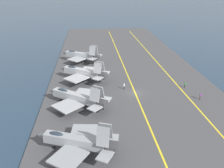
{
  "coord_description": "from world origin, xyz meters",
  "views": [
    {
      "loc": [
        -56.55,
        11.71,
        28.22
      ],
      "look_at": [
        0.83,
        6.18,
        2.9
      ],
      "focal_mm": 38.0,
      "sensor_mm": 36.0,
      "label": 1
    }
  ],
  "objects_px": {
    "parked_jet_nearest": "(77,141)",
    "parked_jet_fourth": "(81,55)",
    "parked_jet_second": "(77,97)",
    "crew_green_vest": "(185,84)",
    "crew_white_vest": "(124,86)",
    "parked_jet_third": "(83,72)",
    "crew_purple_vest": "(200,96)"
  },
  "relations": [
    {
      "from": "parked_jet_nearest",
      "to": "parked_jet_third",
      "type": "bearing_deg",
      "value": -1.03
    },
    {
      "from": "parked_jet_nearest",
      "to": "crew_white_vest",
      "type": "relative_size",
      "value": 8.52
    },
    {
      "from": "parked_jet_nearest",
      "to": "parked_jet_fourth",
      "type": "relative_size",
      "value": 0.99
    },
    {
      "from": "parked_jet_fourth",
      "to": "parked_jet_nearest",
      "type": "bearing_deg",
      "value": -179.47
    },
    {
      "from": "parked_jet_third",
      "to": "crew_purple_vest",
      "type": "xyz_separation_m",
      "value": [
        -15.36,
        -29.68,
        -1.68
      ]
    },
    {
      "from": "parked_jet_third",
      "to": "crew_green_vest",
      "type": "xyz_separation_m",
      "value": [
        -7.94,
        -28.57,
        -1.74
      ]
    },
    {
      "from": "parked_jet_nearest",
      "to": "crew_white_vest",
      "type": "distance_m",
      "value": 28.2
    },
    {
      "from": "parked_jet_nearest",
      "to": "crew_purple_vest",
      "type": "relative_size",
      "value": 8.4
    },
    {
      "from": "parked_jet_second",
      "to": "parked_jet_fourth",
      "type": "xyz_separation_m",
      "value": [
        33.55,
        -0.21,
        0.32
      ]
    },
    {
      "from": "parked_jet_second",
      "to": "crew_green_vest",
      "type": "bearing_deg",
      "value": -75.08
    },
    {
      "from": "parked_jet_second",
      "to": "crew_green_vest",
      "type": "xyz_separation_m",
      "value": [
        7.95,
        -29.84,
        -1.42
      ]
    },
    {
      "from": "parked_jet_fourth",
      "to": "crew_green_vest",
      "type": "height_order",
      "value": "parked_jet_fourth"
    },
    {
      "from": "parked_jet_fourth",
      "to": "crew_purple_vest",
      "type": "relative_size",
      "value": 8.51
    },
    {
      "from": "parked_jet_nearest",
      "to": "parked_jet_second",
      "type": "height_order",
      "value": "parked_jet_nearest"
    },
    {
      "from": "parked_jet_second",
      "to": "parked_jet_third",
      "type": "distance_m",
      "value": 15.94
    },
    {
      "from": "parked_jet_nearest",
      "to": "parked_jet_third",
      "type": "xyz_separation_m",
      "value": [
        32.99,
        -0.59,
        0.18
      ]
    },
    {
      "from": "parked_jet_second",
      "to": "crew_purple_vest",
      "type": "distance_m",
      "value": 30.98
    },
    {
      "from": "parked_jet_third",
      "to": "parked_jet_second",
      "type": "bearing_deg",
      "value": 175.43
    },
    {
      "from": "parked_jet_nearest",
      "to": "parked_jet_second",
      "type": "bearing_deg",
      "value": 2.26
    },
    {
      "from": "crew_green_vest",
      "to": "crew_white_vest",
      "type": "bearing_deg",
      "value": 88.51
    },
    {
      "from": "parked_jet_nearest",
      "to": "parked_jet_fourth",
      "type": "xyz_separation_m",
      "value": [
        50.66,
        0.46,
        0.18
      ]
    },
    {
      "from": "parked_jet_fourth",
      "to": "crew_white_vest",
      "type": "distance_m",
      "value": 28.09
    },
    {
      "from": "parked_jet_second",
      "to": "crew_white_vest",
      "type": "height_order",
      "value": "parked_jet_second"
    },
    {
      "from": "crew_white_vest",
      "to": "crew_purple_vest",
      "type": "distance_m",
      "value": 19.96
    },
    {
      "from": "crew_white_vest",
      "to": "crew_green_vest",
      "type": "bearing_deg",
      "value": -91.49
    },
    {
      "from": "parked_jet_nearest",
      "to": "parked_jet_third",
      "type": "distance_m",
      "value": 33.0
    },
    {
      "from": "crew_green_vest",
      "to": "crew_purple_vest",
      "type": "bearing_deg",
      "value": -171.54
    },
    {
      "from": "parked_jet_second",
      "to": "parked_jet_third",
      "type": "relative_size",
      "value": 1.02
    },
    {
      "from": "parked_jet_nearest",
      "to": "parked_jet_second",
      "type": "xyz_separation_m",
      "value": [
        17.11,
        0.67,
        -0.14
      ]
    },
    {
      "from": "crew_green_vest",
      "to": "parked_jet_fourth",
      "type": "bearing_deg",
      "value": 49.18
    },
    {
      "from": "parked_jet_nearest",
      "to": "parked_jet_fourth",
      "type": "height_order",
      "value": "parked_jet_fourth"
    },
    {
      "from": "parked_jet_fourth",
      "to": "crew_green_vest",
      "type": "bearing_deg",
      "value": -130.82
    }
  ]
}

